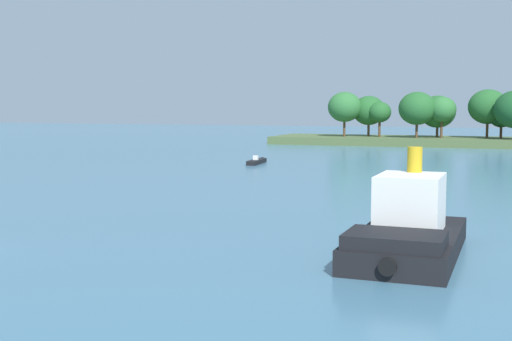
# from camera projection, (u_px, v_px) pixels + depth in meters

# --- Properties ---
(treeline_island) EXTENTS (50.41, 15.79, 9.64)m
(treeline_island) POSITION_uv_depth(u_px,v_px,m) (429.00, 122.00, 116.96)
(treeline_island) COLOR #4C6038
(treeline_island) RESTS_ON ground
(tugboat) EXTENTS (4.57, 10.67, 4.87)m
(tugboat) POSITION_uv_depth(u_px,v_px,m) (408.00, 229.00, 30.49)
(tugboat) COLOR black
(tugboat) RESTS_ON ground
(small_motorboat) EXTENTS (1.63, 5.80, 1.00)m
(small_motorboat) POSITION_uv_depth(u_px,v_px,m) (257.00, 161.00, 79.49)
(small_motorboat) COLOR black
(small_motorboat) RESTS_ON ground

